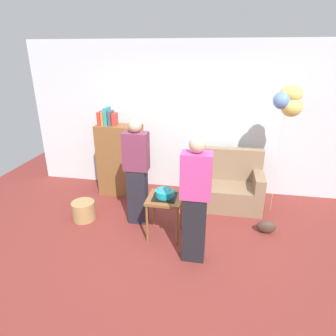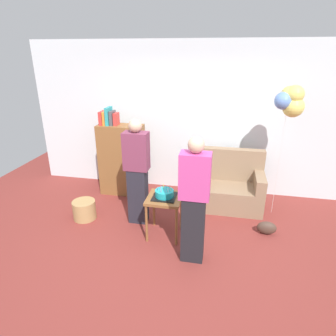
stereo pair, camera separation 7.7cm
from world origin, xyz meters
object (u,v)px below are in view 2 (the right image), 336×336
at_px(handbag, 267,228).
at_px(person_holding_cake, 194,201).
at_px(birthday_cake, 164,194).
at_px(balloon_bunch, 291,100).
at_px(wicker_basket, 84,210).
at_px(side_table, 164,203).
at_px(person_blowing_candles, 137,172).
at_px(bookshelf, 122,158).
at_px(couch, 230,187).

bearing_deg(handbag, person_holding_cake, -143.11).
distance_m(birthday_cake, balloon_bunch, 2.26).
relative_size(person_holding_cake, wicker_basket, 4.53).
distance_m(side_table, birthday_cake, 0.14).
distance_m(person_blowing_candles, wicker_basket, 1.11).
xyz_separation_m(bookshelf, balloon_bunch, (2.71, -0.21, 1.16)).
bearing_deg(wicker_basket, bookshelf, 74.13).
bearing_deg(person_holding_cake, person_blowing_candles, -25.53).
relative_size(couch, birthday_cake, 3.44).
height_order(person_blowing_candles, person_holding_cake, same).
height_order(birthday_cake, person_blowing_candles, person_blowing_candles).
distance_m(person_blowing_candles, balloon_bunch, 2.46).
bearing_deg(side_table, bookshelf, 131.49).
bearing_deg(handbag, balloon_bunch, 73.95).
relative_size(bookshelf, person_holding_cake, 0.98).
relative_size(birthday_cake, person_blowing_candles, 0.20).
distance_m(handbag, balloon_bunch, 1.88).
distance_m(wicker_basket, handbag, 2.81).
bearing_deg(balloon_bunch, handbag, -106.05).
relative_size(bookshelf, handbag, 5.73).
bearing_deg(handbag, wicker_basket, -177.41).
relative_size(bookshelf, person_blowing_candles, 0.98).
relative_size(person_blowing_candles, handbag, 5.82).
bearing_deg(balloon_bunch, person_holding_cake, -129.97).
bearing_deg(couch, person_holding_cake, -106.18).
bearing_deg(couch, handbag, -54.54).
distance_m(bookshelf, person_holding_cake, 2.24).
height_order(bookshelf, person_holding_cake, person_holding_cake).
bearing_deg(balloon_bunch, birthday_cake, -149.26).
bearing_deg(wicker_basket, side_table, -7.69).
bearing_deg(handbag, couch, 125.46).
bearing_deg(person_blowing_candles, wicker_basket, 176.66).
relative_size(side_table, person_holding_cake, 0.37).
distance_m(side_table, person_blowing_candles, 0.64).
xyz_separation_m(birthday_cake, person_holding_cake, (0.46, -0.44, 0.17)).
distance_m(bookshelf, handbag, 2.73).
height_order(person_blowing_candles, balloon_bunch, balloon_bunch).
distance_m(person_blowing_candles, person_holding_cake, 1.18).
bearing_deg(couch, birthday_cake, -129.66).
distance_m(bookshelf, side_table, 1.61).
distance_m(person_holding_cake, handbag, 1.45).
bearing_deg(couch, side_table, -129.66).
bearing_deg(handbag, bookshelf, 160.57).
bearing_deg(birthday_cake, person_holding_cake, -43.97).
height_order(bookshelf, birthday_cake, bookshelf).
bearing_deg(bookshelf, person_blowing_candles, -57.42).
bearing_deg(balloon_bunch, wicker_basket, -165.05).
bearing_deg(birthday_cake, side_table, 77.26).
xyz_separation_m(couch, handbag, (0.56, -0.78, -0.24)).
height_order(side_table, wicker_basket, side_table).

